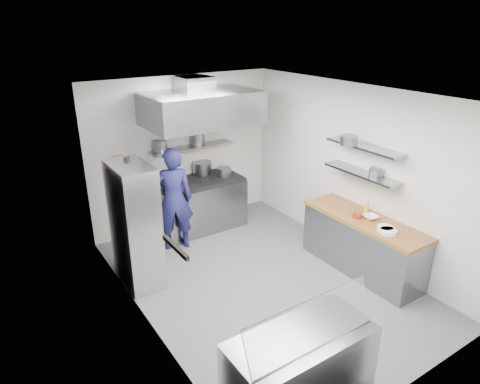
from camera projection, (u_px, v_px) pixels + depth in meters
floor at (262, 280)px, 6.50m from camera, size 5.00×5.00×0.00m
ceiling at (266, 94)px, 5.45m from camera, size 5.00×5.00×0.00m
wall_back at (184, 152)px, 7.91m from camera, size 3.60×2.80×0.02m
wall_front at (420, 280)px, 4.05m from camera, size 3.60×2.80×0.02m
wall_left at (141, 228)px, 5.06m from camera, size 2.80×5.00×0.02m
wall_right at (353, 172)px, 6.90m from camera, size 2.80×5.00×0.02m
gas_range at (200, 205)px, 8.01m from camera, size 1.60×0.80×0.90m
cooktop at (200, 181)px, 7.83m from camera, size 1.57×0.78×0.06m
stock_pot_left at (177, 181)px, 7.46m from camera, size 0.29×0.29×0.20m
stock_pot_mid at (202, 168)px, 8.08m from camera, size 0.36×0.36×0.24m
stock_pot_right at (224, 172)px, 8.00m from camera, size 0.28×0.28×0.16m
over_range_shelf at (192, 147)px, 7.80m from camera, size 1.60×0.30×0.04m
shelf_pot_a at (160, 145)px, 7.52m from camera, size 0.26×0.26×0.18m
shelf_pot_b at (197, 138)px, 7.92m from camera, size 0.28×0.28×0.22m
extractor_hood at (202, 108)px, 7.18m from camera, size 1.90×1.15×0.55m
hood_duct at (194, 84)px, 7.21m from camera, size 0.55×0.55×0.24m
red_firebox at (118, 164)px, 7.22m from camera, size 0.22×0.10×0.26m
chef at (173, 199)px, 7.15m from camera, size 0.75×0.61×1.79m
wire_rack at (135, 225)px, 6.19m from camera, size 0.50×0.90×1.85m
rack_bin_a at (135, 232)px, 6.26m from camera, size 0.15×0.18×0.17m
rack_bin_b at (125, 194)px, 6.28m from camera, size 0.14×0.18×0.16m
rack_jar at (128, 163)px, 6.03m from camera, size 0.10×0.10×0.18m
knife_strip at (175, 247)px, 4.32m from camera, size 0.04×0.55×0.05m
prep_counter_base at (362, 246)px, 6.64m from camera, size 0.62×2.00×0.84m
prep_counter_top at (365, 220)px, 6.47m from camera, size 0.65×2.04×0.06m
plate_stack_a at (389, 232)px, 5.98m from camera, size 0.23×0.23×0.06m
plate_stack_b at (385, 229)px, 6.07m from camera, size 0.23×0.23×0.06m
copper_pan at (357, 216)px, 6.47m from camera, size 0.15×0.15×0.06m
squeeze_bottle at (367, 208)px, 6.60m from camera, size 0.06×0.06×0.18m
mixing_bowl at (371, 217)px, 6.43m from camera, size 0.25×0.25×0.05m
wall_shelf_lower at (361, 173)px, 6.55m from camera, size 0.30×1.30×0.04m
wall_shelf_upper at (364, 147)px, 6.39m from camera, size 0.30×1.30×0.04m
shelf_pot_c at (377, 171)px, 6.42m from camera, size 0.22×0.22×0.10m
shelf_pot_d at (349, 140)px, 6.40m from camera, size 0.27×0.27×0.14m
display_case at (300, 370)px, 4.29m from camera, size 1.50×0.70×0.85m
display_glass at (312, 324)px, 3.95m from camera, size 1.47×0.19×0.42m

